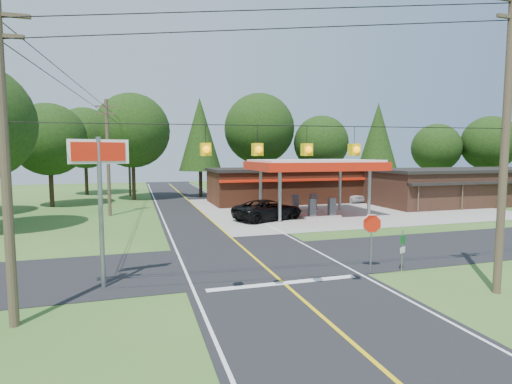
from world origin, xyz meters
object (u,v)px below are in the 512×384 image
object	(u,v)px
suv_car	(268,210)
octagonal_stop_sign	(372,228)
gas_canopy	(313,167)
sedan_car	(348,195)
big_stop_sign	(100,179)

from	to	relation	value
suv_car	octagonal_stop_sign	bearing A→B (deg)	160.64
gas_canopy	sedan_car	xyz separation A→B (m)	(8.00, 8.00, -3.53)
sedan_car	big_stop_sign	xyz separation A→B (m)	(-24.11, -23.01, 3.66)
octagonal_stop_sign	suv_car	bearing A→B (deg)	90.00
suv_car	octagonal_stop_sign	world-z (taller)	octagonal_stop_sign
big_stop_sign	suv_car	bearing A→B (deg)	50.06
sedan_car	octagonal_stop_sign	distance (m)	27.10
big_stop_sign	octagonal_stop_sign	distance (m)	11.89
suv_car	octagonal_stop_sign	size ratio (longest dim) A/B	2.24
suv_car	sedan_car	xyz separation A→B (m)	(12.50, 9.15, -0.09)
gas_canopy	suv_car	bearing A→B (deg)	-165.69
big_stop_sign	octagonal_stop_sign	size ratio (longest dim) A/B	2.27
big_stop_sign	octagonal_stop_sign	world-z (taller)	big_stop_sign
suv_car	big_stop_sign	world-z (taller)	big_stop_sign
gas_canopy	sedan_car	size ratio (longest dim) A/B	2.46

